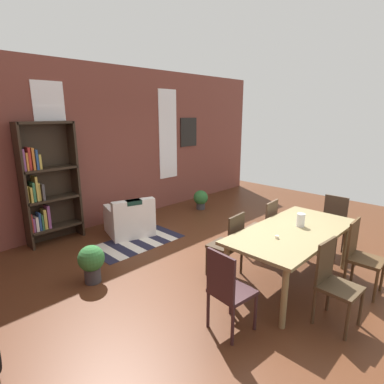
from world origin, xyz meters
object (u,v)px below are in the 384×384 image
dining_chair_head_left (228,289)px  dining_chair_far_left (229,243)px  potted_plant_window (297,222)px  potted_plant_by_shelf (201,199)px  dining_chair_head_right (332,223)px  dining_chair_far_right (264,226)px  dining_chair_near_left (334,280)px  potted_plant_corner (91,261)px  dining_chair_near_right (360,254)px  bookshelf_tall (46,185)px  vase_on_table (301,220)px  armchair_white (130,220)px  dining_table (293,235)px

dining_chair_head_left → dining_chair_far_left: size_ratio=1.00×
potted_plant_window → potted_plant_by_shelf: bearing=90.0°
dining_chair_head_right → potted_plant_by_shelf: 3.21m
potted_plant_window → dining_chair_far_right: bearing=179.4°
dining_chair_near_left → potted_plant_window: bearing=34.5°
potted_plant_by_shelf → potted_plant_corner: (-3.54, -1.23, 0.05)m
dining_chair_head_left → dining_chair_far_left: 1.19m
dining_chair_near_right → potted_plant_corner: 3.60m
dining_chair_near_right → dining_chair_far_left: (-0.92, 1.44, 0.00)m
dining_chair_far_right → bookshelf_tall: (-2.21, 3.07, 0.56)m
dining_chair_far_right → potted_plant_corner: (-2.39, 1.25, -0.20)m
potted_plant_corner → dining_chair_near_left: bearing=-61.6°
vase_on_table → potted_plant_window: 1.70m
dining_chair_near_left → armchair_white: (-0.06, 3.81, -0.23)m
bookshelf_tall → armchair_white: bearing=-30.1°
dining_chair_head_right → dining_chair_head_left: bearing=179.9°
dining_table → dining_chair_head_left: (-1.41, 0.01, -0.19)m
dining_chair_far_left → potted_plant_corner: 1.93m
potted_plant_by_shelf → dining_chair_head_right: bearing=-93.9°
dining_table → potted_plant_corner: dining_table is taller
dining_chair_far_right → dining_chair_far_left: 0.93m
vase_on_table → dining_table: bearing=180.0°
dining_chair_near_left → dining_chair_far_left: 1.44m
armchair_white → vase_on_table: bearing=-77.1°
dining_chair_head_left → armchair_white: dining_chair_head_left is taller
dining_chair_far_right → dining_chair_far_left: bearing=-180.0°
armchair_white → potted_plant_by_shelf: size_ratio=2.14×
bookshelf_tall → potted_plant_corner: 1.99m
dining_chair_near_right → dining_chair_head_left: bearing=158.7°
armchair_white → potted_plant_corner: armchair_white is taller
potted_plant_by_shelf → potted_plant_window: potted_plant_window is taller
dining_chair_head_right → vase_on_table: bearing=-180.0°
dining_chair_head_left → dining_chair_near_right: 2.00m
dining_chair_near_right → dining_chair_head_right: (0.94, 0.72, 0.00)m
dining_chair_far_left → armchair_white: bearing=91.4°
dining_table → potted_plant_window: (1.63, 0.71, -0.41)m
dining_chair_far_right → dining_chair_head_left: same height
dining_chair_head_left → potted_plant_window: (3.03, 0.70, -0.22)m
dining_chair_near_left → dining_chair_head_right: (1.87, 0.72, 0.00)m
vase_on_table → dining_chair_far_right: 0.85m
dining_table → dining_chair_near_right: (0.46, -0.72, -0.19)m
dining_chair_near_left → potted_plant_window: size_ratio=1.83×
dining_chair_far_right → dining_chair_head_right: same height
dining_chair_near_left → potted_plant_by_shelf: dining_chair_near_left is taller
potted_plant_window → bookshelf_tall: bearing=137.5°
dining_chair_head_left → dining_chair_far_right: bearing=20.9°
dining_chair_far_left → potted_plant_corner: (-1.46, 1.25, -0.20)m
dining_chair_head_left → armchair_white: size_ratio=0.96×
armchair_white → dining_chair_near_right: bearing=-75.6°
vase_on_table → dining_chair_near_right: (0.27, -0.72, -0.36)m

